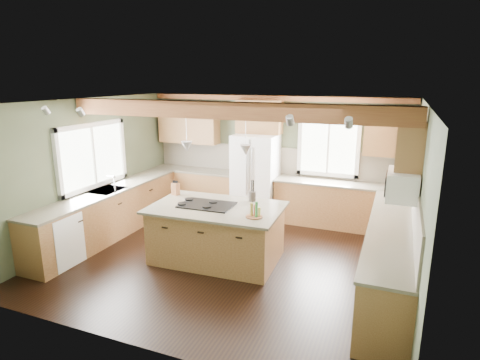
% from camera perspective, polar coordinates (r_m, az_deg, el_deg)
% --- Properties ---
extents(floor, '(5.60, 5.60, 0.00)m').
position_cam_1_polar(floor, '(6.89, -1.52, -11.00)').
color(floor, black).
rests_on(floor, ground).
extents(ceiling, '(5.60, 5.60, 0.00)m').
position_cam_1_polar(ceiling, '(6.24, -1.68, 11.11)').
color(ceiling, silver).
rests_on(ceiling, wall_back).
extents(wall_back, '(5.60, 0.00, 5.60)m').
position_cam_1_polar(wall_back, '(8.74, 4.94, 3.41)').
color(wall_back, '#414A34').
rests_on(wall_back, ground).
extents(wall_left, '(0.00, 5.00, 5.00)m').
position_cam_1_polar(wall_left, '(7.95, -20.45, 1.46)').
color(wall_left, '#414A34').
rests_on(wall_left, ground).
extents(wall_right, '(0.00, 5.00, 5.00)m').
position_cam_1_polar(wall_right, '(5.96, 24.01, -3.04)').
color(wall_right, '#414A34').
rests_on(wall_right, ground).
extents(ceiling_beam, '(5.55, 0.26, 0.26)m').
position_cam_1_polar(ceiling_beam, '(6.16, -2.04, 9.85)').
color(ceiling_beam, brown).
rests_on(ceiling_beam, ceiling).
extents(soffit_trim, '(5.55, 0.20, 0.10)m').
position_cam_1_polar(soffit_trim, '(8.49, 4.92, 11.53)').
color(soffit_trim, brown).
rests_on(soffit_trim, ceiling).
extents(backsplash_back, '(5.58, 0.03, 0.58)m').
position_cam_1_polar(backsplash_back, '(8.74, 4.90, 2.82)').
color(backsplash_back, brown).
rests_on(backsplash_back, wall_back).
extents(backsplash_right, '(0.03, 3.70, 0.58)m').
position_cam_1_polar(backsplash_right, '(6.03, 23.76, -3.71)').
color(backsplash_right, brown).
rests_on(backsplash_right, wall_right).
extents(base_cab_back_left, '(2.02, 0.60, 0.88)m').
position_cam_1_polar(base_cab_back_left, '(9.34, -6.29, -1.33)').
color(base_cab_back_left, brown).
rests_on(base_cab_back_left, floor).
extents(counter_back_left, '(2.06, 0.64, 0.04)m').
position_cam_1_polar(counter_back_left, '(9.22, -6.37, 1.42)').
color(counter_back_left, '#4B4537').
rests_on(counter_back_left, base_cab_back_left).
extents(base_cab_back_right, '(2.62, 0.60, 0.88)m').
position_cam_1_polar(base_cab_back_right, '(8.36, 14.02, -3.56)').
color(base_cab_back_right, brown).
rests_on(base_cab_back_right, floor).
extents(counter_back_right, '(2.66, 0.64, 0.04)m').
position_cam_1_polar(counter_back_right, '(8.23, 14.21, -0.52)').
color(counter_back_right, '#4B4537').
rests_on(counter_back_right, base_cab_back_right).
extents(base_cab_left, '(0.60, 3.70, 0.88)m').
position_cam_1_polar(base_cab_left, '(8.02, -18.08, -4.63)').
color(base_cab_left, brown).
rests_on(base_cab_left, floor).
extents(counter_left, '(0.64, 3.74, 0.04)m').
position_cam_1_polar(counter_left, '(7.89, -18.34, -1.46)').
color(counter_left, '#4B4537').
rests_on(counter_left, base_cab_left).
extents(base_cab_right, '(0.60, 3.70, 0.88)m').
position_cam_1_polar(base_cab_right, '(6.29, 20.42, -10.16)').
color(base_cab_right, brown).
rests_on(base_cab_right, floor).
extents(counter_right, '(0.64, 3.74, 0.04)m').
position_cam_1_polar(counter_right, '(6.12, 20.80, -6.23)').
color(counter_right, '#4B4537').
rests_on(counter_right, base_cab_right).
extents(upper_cab_back_left, '(1.40, 0.35, 0.90)m').
position_cam_1_polar(upper_cab_back_left, '(9.25, -7.28, 8.04)').
color(upper_cab_back_left, brown).
rests_on(upper_cab_back_left, wall_back).
extents(upper_cab_over_fridge, '(0.96, 0.35, 0.70)m').
position_cam_1_polar(upper_cab_over_fridge, '(8.54, 2.76, 8.96)').
color(upper_cab_over_fridge, brown).
rests_on(upper_cab_over_fridge, wall_back).
extents(upper_cab_right, '(0.35, 2.20, 0.90)m').
position_cam_1_polar(upper_cab_right, '(6.69, 22.87, 4.61)').
color(upper_cab_right, brown).
rests_on(upper_cab_right, wall_right).
extents(upper_cab_back_corner, '(0.90, 0.35, 0.90)m').
position_cam_1_polar(upper_cab_back_corner, '(8.10, 20.50, 6.35)').
color(upper_cab_back_corner, brown).
rests_on(upper_cab_back_corner, wall_back).
extents(window_left, '(0.04, 1.60, 1.05)m').
position_cam_1_polar(window_left, '(7.93, -20.26, 3.28)').
color(window_left, white).
rests_on(window_left, wall_left).
extents(window_back, '(1.10, 0.04, 1.00)m').
position_cam_1_polar(window_back, '(8.42, 12.46, 4.44)').
color(window_back, white).
rests_on(window_back, wall_back).
extents(sink, '(0.50, 0.65, 0.03)m').
position_cam_1_polar(sink, '(7.89, -18.34, -1.43)').
color(sink, '#262628').
rests_on(sink, counter_left).
extents(faucet, '(0.02, 0.02, 0.28)m').
position_cam_1_polar(faucet, '(7.74, -17.40, -0.54)').
color(faucet, '#B2B2B7').
rests_on(faucet, sink).
extents(dishwasher, '(0.60, 0.60, 0.84)m').
position_cam_1_polar(dishwasher, '(7.14, -24.68, -7.71)').
color(dishwasher, white).
rests_on(dishwasher, floor).
extents(oven, '(0.60, 0.72, 0.84)m').
position_cam_1_polar(oven, '(5.13, 19.77, -16.06)').
color(oven, white).
rests_on(oven, floor).
extents(microwave, '(0.40, 0.70, 0.38)m').
position_cam_1_polar(microwave, '(5.83, 22.12, -0.64)').
color(microwave, white).
rests_on(microwave, wall_right).
extents(pendant_left, '(0.18, 0.18, 0.16)m').
position_cam_1_polar(pendant_left, '(6.51, -7.57, 4.76)').
color(pendant_left, '#B2B2B7').
rests_on(pendant_left, ceiling).
extents(pendant_right, '(0.18, 0.18, 0.16)m').
position_cam_1_polar(pendant_right, '(6.13, 0.80, 4.28)').
color(pendant_right, '#B2B2B7').
rests_on(pendant_right, ceiling).
extents(refrigerator, '(0.90, 0.74, 1.80)m').
position_cam_1_polar(refrigerator, '(8.56, 2.21, 0.49)').
color(refrigerator, white).
rests_on(refrigerator, floor).
extents(island, '(2.05, 1.30, 0.88)m').
position_cam_1_polar(island, '(6.70, -3.32, -7.68)').
color(island, olive).
rests_on(island, floor).
extents(island_top, '(2.18, 1.44, 0.04)m').
position_cam_1_polar(island_top, '(6.55, -3.38, -3.94)').
color(island_top, '#4B4537').
rests_on(island_top, island).
extents(cooktop, '(0.89, 0.61, 0.02)m').
position_cam_1_polar(cooktop, '(6.60, -4.72, -3.54)').
color(cooktop, black).
rests_on(cooktop, island_top).
extents(knife_block, '(0.15, 0.13, 0.22)m').
position_cam_1_polar(knife_block, '(7.23, -9.16, -1.26)').
color(knife_block, brown).
rests_on(knife_block, island_top).
extents(utensil_crock, '(0.14, 0.14, 0.17)m').
position_cam_1_polar(utensil_crock, '(6.80, 1.77, -2.32)').
color(utensil_crock, '#473F39').
rests_on(utensil_crock, island_top).
extents(bottle_tray, '(0.31, 0.31, 0.23)m').
position_cam_1_polar(bottle_tray, '(6.01, 2.03, -4.23)').
color(bottle_tray, brown).
rests_on(bottle_tray, island_top).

